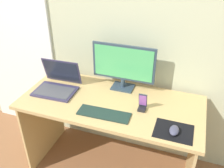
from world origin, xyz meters
name	(u,v)px	position (x,y,z in m)	size (l,w,h in m)	color
ground_plane	(111,167)	(0.00, 0.00, 0.00)	(8.00, 8.00, 0.00)	brown
wall_back	(127,22)	(0.00, 0.38, 1.25)	(6.00, 0.04, 2.50)	#BABD96
door_left	(14,36)	(-1.12, 0.35, 1.01)	(0.82, 0.02, 2.02)	white
desk	(111,117)	(0.00, 0.00, 0.59)	(1.40, 0.64, 0.74)	tan
monitor	(123,65)	(0.03, 0.22, 0.95)	(0.51, 0.14, 0.38)	#2D3D4B
laptop	(57,84)	(-0.47, 0.02, 0.79)	(0.34, 0.30, 0.23)	#342F4C
keyboard_external	(104,114)	(0.01, -0.17, 0.75)	(0.38, 0.12, 0.01)	#1B2F29
mousepad	(174,131)	(0.50, -0.19, 0.74)	(0.25, 0.20, 0.00)	black
mouse	(174,130)	(0.50, -0.20, 0.76)	(0.06, 0.10, 0.04)	#424258
phone_in_dock	(142,104)	(0.25, -0.03, 0.79)	(0.06, 0.06, 0.14)	black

